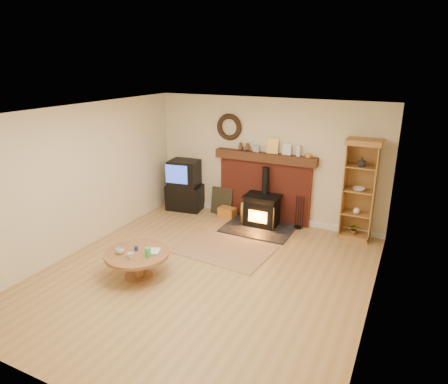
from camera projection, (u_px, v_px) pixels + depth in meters
The scene contains 11 objects.
ground at pixel (205, 275), 6.46m from camera, with size 5.50×5.50×0.00m, color #AB8247.
room_shell at pixel (205, 171), 6.01m from camera, with size 5.02×5.52×2.61m.
chimney_breast at pixel (265, 184), 8.48m from camera, with size 2.20×0.22×1.78m.
wood_stove at pixel (261, 212), 8.25m from camera, with size 1.40×1.00×1.23m.
area_rug at pixel (222, 249), 7.33m from camera, with size 1.74×1.20×0.01m, color brown.
tv_unit at pixel (185, 186), 9.17m from camera, with size 0.86×0.65×1.16m.
curio_cabinet at pixel (359, 190), 7.52m from camera, with size 0.63×0.45×1.95m.
firelog_box at pixel (227, 213), 8.78m from camera, with size 0.37×0.23×0.23m, color #C4CA11.
leaning_painting at pixel (222, 201), 8.94m from camera, with size 0.51×0.03×0.61m, color black.
fire_tools at pixel (298, 221), 8.20m from camera, with size 0.19×0.16×0.70m.
coffee_table at pixel (137, 257), 6.29m from camera, with size 1.02×1.02×0.59m.
Camera 1 is at (2.80, -4.99, 3.31)m, focal length 32.00 mm.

